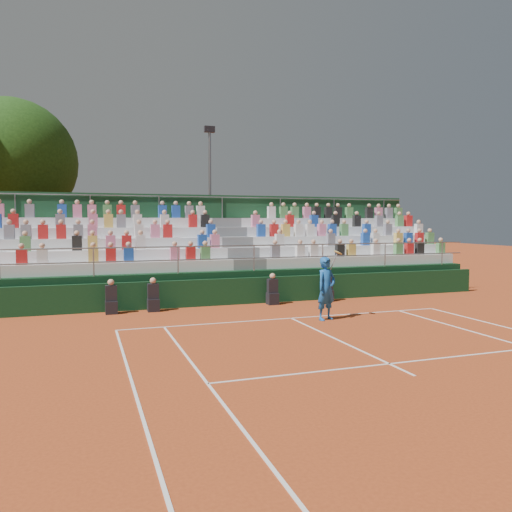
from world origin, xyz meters
name	(u,v)px	position (x,y,z in m)	size (l,w,h in m)	color
ground	(291,318)	(0.00, 0.00, 0.00)	(90.00, 90.00, 0.00)	#B0451D
courtside_wall	(259,290)	(0.00, 3.20, 0.50)	(20.00, 0.15, 1.00)	black
line_officials	(221,294)	(-1.61, 2.75, 0.48)	(8.59, 0.40, 1.19)	black
grandstand	(234,268)	(0.00, 6.44, 1.09)	(20.00, 5.20, 4.40)	black
tennis_player	(326,288)	(0.96, -0.58, 1.01)	(0.96, 0.71, 2.22)	#1656A9
tree_east	(12,162)	(-9.72, 13.89, 6.18)	(6.49, 6.49, 9.44)	#3B2215
floodlight_mast	(210,190)	(0.65, 13.52, 4.97)	(0.60, 0.25, 8.58)	gray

